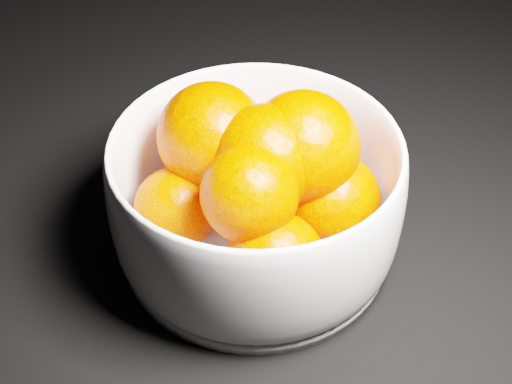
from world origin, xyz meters
TOP-DOWN VIEW (x-y plane):
  - ground at (0.00, 0.00)m, footprint 3.00×3.00m
  - bowl at (-0.25, -0.02)m, footprint 0.23×0.23m
  - orange_pile at (-0.24, -0.02)m, footprint 0.18×0.20m

SIDE VIEW (x-z plane):
  - ground at x=0.00m, z-range 0.00..0.00m
  - bowl at x=-0.25m, z-range 0.00..0.11m
  - orange_pile at x=-0.24m, z-range 0.01..0.14m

